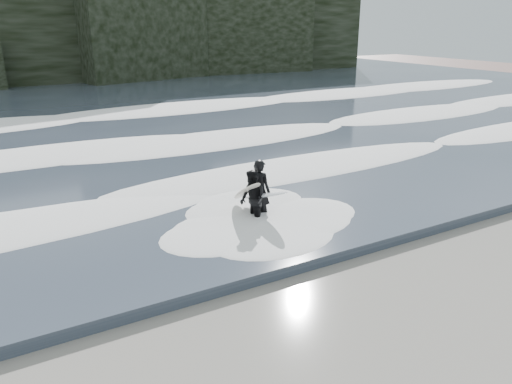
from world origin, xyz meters
TOP-DOWN VIEW (x-y plane):
  - ground at (0.00, 0.00)m, footprint 120.00×120.00m
  - sea at (0.00, 29.00)m, footprint 90.00×52.00m
  - headland at (0.00, 46.00)m, footprint 70.00×9.00m
  - foam_near at (0.00, 9.00)m, footprint 60.00×3.20m
  - foam_mid at (0.00, 16.00)m, footprint 60.00×4.00m
  - foam_far at (0.00, 25.00)m, footprint 60.00×4.80m
  - surfer_left at (0.92, 6.35)m, footprint 1.12×1.73m
  - surfer_right at (0.59, 6.00)m, footprint 1.13×2.04m

SIDE VIEW (x-z plane):
  - ground at x=0.00m, z-range 0.00..0.00m
  - sea at x=0.00m, z-range 0.00..0.30m
  - foam_near at x=0.00m, z-range 0.30..0.50m
  - foam_mid at x=0.00m, z-range 0.30..0.54m
  - foam_far at x=0.00m, z-range 0.30..0.60m
  - surfer_right at x=0.59m, z-range 0.01..1.72m
  - surfer_left at x=0.92m, z-range 0.01..1.90m
  - headland at x=0.00m, z-range 0.00..10.00m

